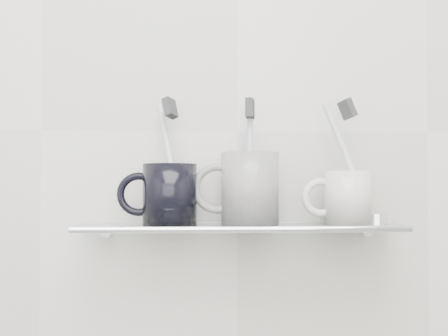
{
  "coord_description": "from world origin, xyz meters",
  "views": [
    {
      "loc": [
        -0.07,
        0.07,
        1.15
      ],
      "look_at": [
        -0.02,
        1.04,
        1.19
      ],
      "focal_mm": 50.0,
      "sensor_mm": 36.0,
      "label": 1
    }
  ],
  "objects": [
    {
      "name": "bristles_center",
      "position": [
        0.02,
        1.04,
        1.28
      ],
      "size": [
        0.02,
        0.03,
        0.03
      ],
      "primitive_type": "cube",
      "rotation": [
        -0.12,
        -0.02,
        -0.24
      ],
      "color": "#2F3132",
      "rests_on": "toothbrush_center"
    },
    {
      "name": "mug_right_handle",
      "position": [
        0.13,
        1.04,
        1.14
      ],
      "size": [
        0.06,
        0.01,
        0.06
      ],
      "primitive_type": "torus",
      "rotation": [
        1.57,
        0.0,
        0.0
      ],
      "color": "silver",
      "rests_on": "mug_right"
    },
    {
      "name": "shelf_rail",
      "position": [
        0.0,
        0.98,
        1.1
      ],
      "size": [
        0.5,
        0.01,
        0.01
      ],
      "primitive_type": "cylinder",
      "rotation": [
        0.0,
        1.57,
        0.0
      ],
      "color": "silver",
      "rests_on": "shelf_glass"
    },
    {
      "name": "toothbrush_center",
      "position": [
        0.02,
        1.04,
        1.2
      ],
      "size": [
        0.01,
        0.03,
        0.19
      ],
      "primitive_type": "cylinder",
      "rotation": [
        -0.12,
        -0.02,
        -0.24
      ],
      "color": "#ACB5B9",
      "rests_on": "mug_center"
    },
    {
      "name": "mug_center",
      "position": [
        0.02,
        1.04,
        1.16
      ],
      "size": [
        0.09,
        0.09,
        0.11
      ],
      "primitive_type": "cylinder",
      "rotation": [
        0.0,
        0.0,
        -0.02
      ],
      "color": "silver",
      "rests_on": "shelf_glass"
    },
    {
      "name": "mug_right",
      "position": [
        0.17,
        1.04,
        1.14
      ],
      "size": [
        0.08,
        0.08,
        0.08
      ],
      "primitive_type": "cylinder",
      "rotation": [
        0.0,
        0.0,
        0.16
      ],
      "color": "silver",
      "rests_on": "shelf_glass"
    },
    {
      "name": "shelf_glass",
      "position": [
        0.0,
        1.04,
        1.1
      ],
      "size": [
        0.5,
        0.12,
        0.01
      ],
      "primitive_type": "cube",
      "color": "silver",
      "rests_on": "wall_back"
    },
    {
      "name": "bristles_left",
      "position": [
        -0.11,
        1.04,
        1.28
      ],
      "size": [
        0.03,
        0.03,
        0.04
      ],
      "primitive_type": "cube",
      "rotation": [
        -0.2,
        -0.33,
        -0.49
      ],
      "color": "#2F3132",
      "rests_on": "toothbrush_left"
    },
    {
      "name": "wall_back",
      "position": [
        0.0,
        1.1,
        1.25
      ],
      "size": [
        2.5,
        0.0,
        2.5
      ],
      "primitive_type": "plane",
      "rotation": [
        1.57,
        0.0,
        0.0
      ],
      "color": "beige",
      "rests_on": "ground"
    },
    {
      "name": "bracket_left",
      "position": [
        -0.21,
        1.09,
        1.09
      ],
      "size": [
        0.02,
        0.03,
        0.02
      ],
      "primitive_type": "cylinder",
      "rotation": [
        1.57,
        0.0,
        0.0
      ],
      "color": "silver",
      "rests_on": "wall_back"
    },
    {
      "name": "bristles_right",
      "position": [
        0.17,
        1.04,
        1.28
      ],
      "size": [
        0.03,
        0.03,
        0.04
      ],
      "primitive_type": "cube",
      "rotation": [
        -0.23,
        -0.3,
        0.56
      ],
      "color": "#2F3132",
      "rests_on": "toothbrush_right"
    },
    {
      "name": "bracket_right",
      "position": [
        0.21,
        1.09,
        1.09
      ],
      "size": [
        0.02,
        0.03,
        0.02
      ],
      "primitive_type": "cylinder",
      "rotation": [
        1.57,
        0.0,
        0.0
      ],
      "color": "silver",
      "rests_on": "wall_back"
    },
    {
      "name": "mug_left_handle",
      "position": [
        -0.16,
        1.04,
        1.15
      ],
      "size": [
        0.07,
        0.01,
        0.07
      ],
      "primitive_type": "torus",
      "rotation": [
        1.57,
        0.0,
        0.0
      ],
      "color": "black",
      "rests_on": "mug_left"
    },
    {
      "name": "toothbrush_left",
      "position": [
        -0.11,
        1.04,
        1.2
      ],
      "size": [
        0.05,
        0.07,
        0.18
      ],
      "primitive_type": "cylinder",
      "rotation": [
        -0.2,
        -0.33,
        -0.49
      ],
      "color": "silver",
      "rests_on": "mug_left"
    },
    {
      "name": "mug_center_handle",
      "position": [
        -0.03,
        1.04,
        1.16
      ],
      "size": [
        0.08,
        0.01,
        0.08
      ],
      "primitive_type": "torus",
      "rotation": [
        1.57,
        0.0,
        0.0
      ],
      "color": "silver",
      "rests_on": "mug_center"
    },
    {
      "name": "chrome_cap",
      "position": [
        0.21,
        1.04,
        1.11
      ],
      "size": [
        0.04,
        0.04,
        0.02
      ],
      "primitive_type": "cylinder",
      "color": "silver",
      "rests_on": "shelf_glass"
    },
    {
      "name": "toothbrush_right",
      "position": [
        0.17,
        1.04,
        1.2
      ],
      "size": [
        0.08,
        0.02,
        0.18
      ],
      "primitive_type": "cylinder",
      "rotation": [
        -0.23,
        -0.3,
        0.56
      ],
      "color": "silver",
      "rests_on": "mug_right"
    },
    {
      "name": "mug_left",
      "position": [
        -0.11,
        1.04,
        1.15
      ],
      "size": [
        0.11,
        0.11,
        0.09
      ],
      "primitive_type": "cylinder",
      "rotation": [
        0.0,
        0.0,
        0.41
      ],
      "color": "black",
      "rests_on": "shelf_glass"
    }
  ]
}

